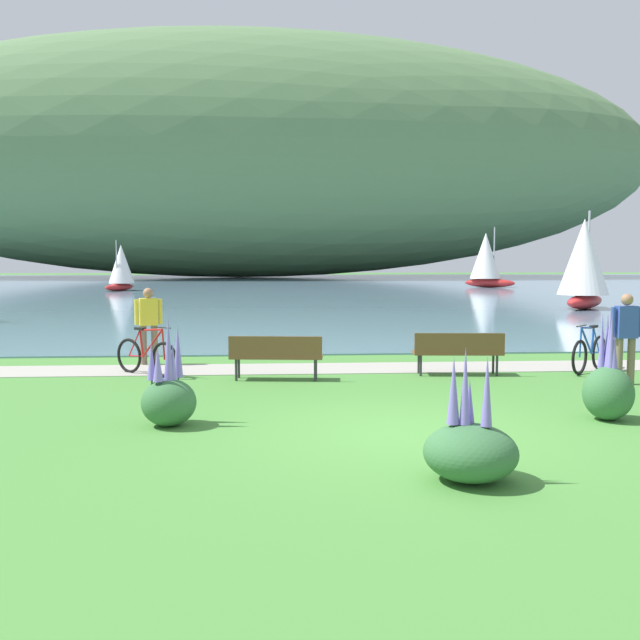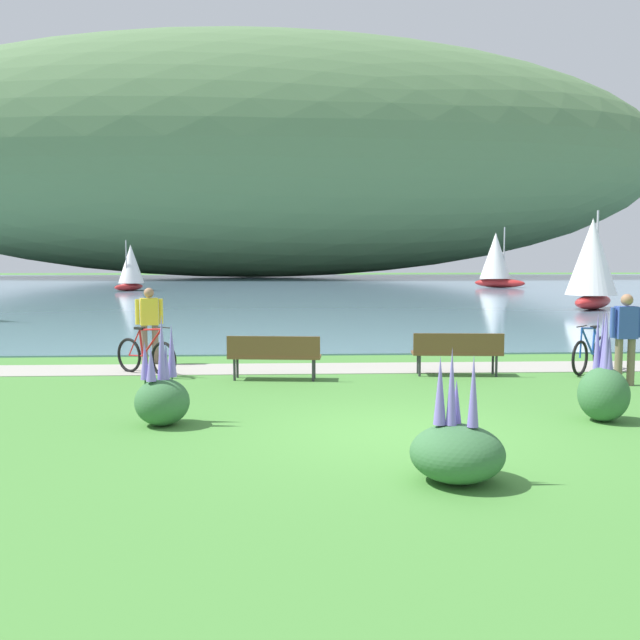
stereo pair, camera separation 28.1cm
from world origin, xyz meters
TOP-DOWN VIEW (x-y plane):
  - ground_plane at (0.00, 0.00)m, footprint 200.00×200.00m
  - bay_water at (0.00, 47.82)m, footprint 180.00×80.00m
  - distant_hillside at (-5.58, 75.60)m, footprint 98.13×28.00m
  - shoreline_path at (0.00, 5.75)m, footprint 60.00×1.50m
  - park_bench_near_camera at (1.97, 4.68)m, footprint 1.83×0.62m
  - park_bench_further_along at (-1.71, 4.34)m, footprint 1.84×0.67m
  - bicycle_leaning_near_bench at (-4.32, 5.11)m, footprint 1.42×1.16m
  - bicycle_beside_path at (4.81, 4.94)m, footprint 1.30×1.28m
  - person_at_shoreline at (-4.52, 6.59)m, footprint 0.58×0.33m
  - person_on_the_grass at (4.82, 3.46)m, footprint 0.61×0.23m
  - echium_bush_closest_to_camera at (0.32, -2.12)m, footprint 1.01×1.01m
  - echium_bush_beside_closest at (3.13, 0.59)m, footprint 0.73×0.73m
  - echium_bush_mid_cluster at (-3.25, 0.64)m, footprint 0.78×0.78m
  - sailboat_mid_bay at (14.86, 45.78)m, footprint 3.89×3.42m
  - sailboat_toward_hillside at (-12.33, 41.80)m, footprint 2.37×3.08m
  - sailboat_far_off at (12.26, 22.18)m, footprint 3.46×3.64m

SIDE VIEW (x-z plane):
  - ground_plane at x=0.00m, z-range 0.00..0.00m
  - shoreline_path at x=0.00m, z-range 0.00..0.01m
  - bay_water at x=0.00m, z-range 0.00..0.04m
  - echium_bush_closest_to_camera at x=0.32m, z-range -0.37..1.07m
  - bicycle_leaning_near_bench at x=-4.32m, z-range -0.11..0.90m
  - bicycle_beside_path at x=4.81m, z-range -0.11..0.90m
  - echium_bush_mid_cluster at x=-3.25m, z-range -0.36..1.22m
  - echium_bush_beside_closest at x=3.13m, z-range -0.33..1.30m
  - park_bench_near_camera at x=1.97m, z-range 0.08..0.96m
  - park_bench_further_along at x=-1.71m, z-range 0.08..0.96m
  - person_at_shoreline at x=-4.52m, z-range 0.12..1.83m
  - person_on_the_grass at x=4.82m, z-range 0.12..1.83m
  - sailboat_toward_hillside at x=-12.33m, z-range -0.06..3.46m
  - sailboat_far_off at x=12.26m, z-range -0.09..4.36m
  - sailboat_mid_bay at x=14.86m, z-range -0.10..4.55m
  - distant_hillside at x=-5.58m, z-range 0.04..28.03m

